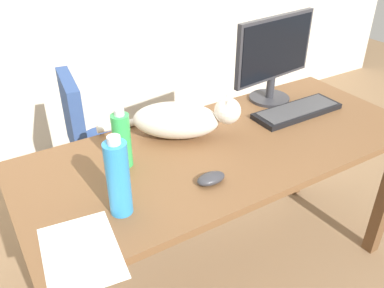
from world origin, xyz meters
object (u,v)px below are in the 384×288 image
Objects in this scene: keyboard at (297,111)px; computer_mouse at (211,178)px; cat at (181,119)px; office_chair at (107,162)px; water_bottle at (122,140)px; spray_bottle at (118,178)px; monitor at (274,56)px.

computer_mouse is (-0.65, -0.24, 0.00)m from keyboard.
keyboard is at bearing 20.23° from computer_mouse.
office_chair is at bearing 108.44° from cat.
water_bottle reaches higher than office_chair.
cat is at bearing 37.82° from spray_bottle.
cat is (-0.56, -0.08, -0.15)m from monitor.
spray_bottle is at bearing -105.49° from office_chair.
office_chair is at bearing 148.91° from monitor.
monitor is 1.09× the size of keyboard.
office_chair is 0.72m from cat.
monitor reaches higher than spray_bottle.
keyboard is at bearing -2.00° from water_bottle.
water_bottle is (-0.85, -0.15, -0.12)m from monitor.
cat reaches higher than keyboard.
spray_bottle is at bearing 176.07° from computer_mouse.
monitor is 1.71× the size of spray_bottle.
computer_mouse is at bearing -146.39° from monitor.
keyboard is (0.01, -0.18, -0.21)m from monitor.
keyboard is at bearing -40.17° from office_chair.
monitor is at bearing 22.47° from spray_bottle.
monitor reaches higher than water_bottle.
computer_mouse is at bearing -159.77° from keyboard.
water_bottle is at bearing -166.24° from cat.
keyboard is 4.00× the size of computer_mouse.
keyboard is 1.57× the size of spray_bottle.
water_bottle reaches higher than computer_mouse.
spray_bottle is (-0.33, 0.02, 0.11)m from computer_mouse.
computer_mouse is at bearing -51.03° from water_bottle.
monitor is 0.58m from cat.
office_chair is 3.81× the size of water_bottle.
water_bottle is (-0.22, 0.27, 0.09)m from computer_mouse.
monitor is 1.05m from spray_bottle.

